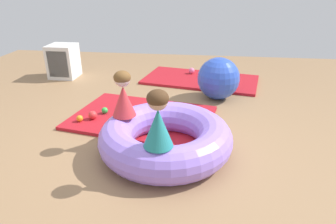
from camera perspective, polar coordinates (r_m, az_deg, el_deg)
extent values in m
plane|color=#93704C|center=(3.17, -2.31, -6.10)|extent=(8.00, 8.00, 0.00)
cube|color=#B21923|center=(3.71, -4.92, -1.03)|extent=(1.84, 1.44, 0.04)
cube|color=#B21923|center=(5.12, 6.18, 6.13)|extent=(2.01, 1.32, 0.04)
torus|color=#9975EA|center=(2.94, -0.48, -4.85)|extent=(1.30, 1.30, 0.33)
cone|color=red|center=(2.98, -8.41, 2.11)|extent=(0.30, 0.30, 0.31)
sphere|color=beige|center=(2.90, -8.68, 6.21)|extent=(0.15, 0.15, 0.15)
ellipsoid|color=brown|center=(2.90, -8.70, 6.50)|extent=(0.17, 0.17, 0.13)
cone|color=teal|center=(2.40, -1.89, -3.03)|extent=(0.35, 0.35, 0.33)
sphere|color=tan|center=(2.30, -1.97, 2.23)|extent=(0.16, 0.16, 0.16)
ellipsoid|color=#472D19|center=(2.30, -1.97, 2.61)|extent=(0.18, 0.18, 0.14)
sphere|color=yellow|center=(5.03, 9.49, 6.39)|extent=(0.09, 0.09, 0.09)
sphere|color=teal|center=(3.34, -6.09, -2.67)|extent=(0.11, 0.11, 0.11)
sphere|color=red|center=(3.70, -14.11, -0.58)|extent=(0.10, 0.10, 0.10)
sphere|color=green|center=(3.83, -11.92, 0.30)|extent=(0.08, 0.08, 0.08)
sphere|color=blue|center=(3.84, -8.10, 0.75)|extent=(0.09, 0.09, 0.09)
sphere|color=orange|center=(3.69, -16.42, -1.18)|extent=(0.08, 0.08, 0.08)
sphere|color=pink|center=(5.36, 4.50, 7.83)|extent=(0.10, 0.10, 0.10)
sphere|color=blue|center=(4.31, 9.56, 6.29)|extent=(0.59, 0.59, 0.59)
cube|color=silver|center=(5.53, -19.23, 9.11)|extent=(0.44, 0.44, 0.56)
cube|color=#2D2D33|center=(5.43, -19.76, 8.76)|extent=(0.34, 0.20, 0.44)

